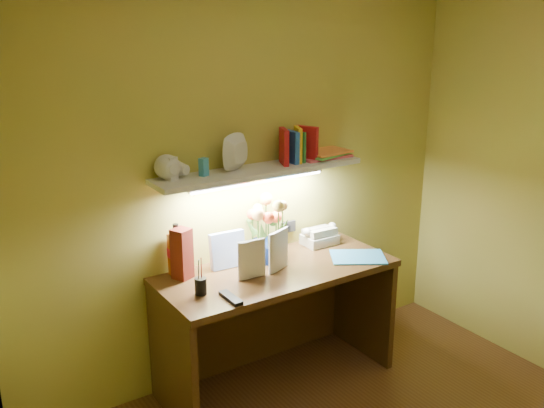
% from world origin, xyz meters
% --- Properties ---
extents(desk, '(1.40, 0.60, 0.75)m').
position_xyz_m(desk, '(0.00, 1.20, 0.38)').
color(desk, '#3B2810').
rests_on(desk, ground).
extents(flower_bouquet, '(0.24, 0.24, 0.38)m').
position_xyz_m(flower_bouquet, '(0.04, 1.36, 0.94)').
color(flower_bouquet, '#06143C').
rests_on(flower_bouquet, desk).
extents(telephone, '(0.21, 0.16, 0.13)m').
position_xyz_m(telephone, '(0.45, 1.38, 0.81)').
color(telephone, beige).
rests_on(telephone, desk).
extents(desk_clock, '(0.09, 0.07, 0.09)m').
position_xyz_m(desk_clock, '(0.52, 1.44, 0.79)').
color(desk_clock, '#B2B1B6').
rests_on(desk_clock, desk).
extents(whisky_bottle, '(0.08, 0.08, 0.30)m').
position_xyz_m(whisky_bottle, '(-0.52, 1.44, 0.90)').
color(whisky_bottle, '#B34514').
rests_on(whisky_bottle, desk).
extents(whisky_box, '(0.12, 0.12, 0.29)m').
position_xyz_m(whisky_box, '(-0.51, 1.38, 0.89)').
color(whisky_box, '#5E1A10').
rests_on(whisky_box, desk).
extents(pen_cup, '(0.08, 0.08, 0.15)m').
position_xyz_m(pen_cup, '(-0.52, 1.14, 0.83)').
color(pen_cup, black).
rests_on(pen_cup, desk).
extents(art_card, '(0.21, 0.05, 0.21)m').
position_xyz_m(art_card, '(-0.22, 1.38, 0.86)').
color(art_card, silver).
rests_on(art_card, desk).
extents(tv_remote, '(0.05, 0.18, 0.02)m').
position_xyz_m(tv_remote, '(-0.42, 1.00, 0.76)').
color(tv_remote, black).
rests_on(tv_remote, desk).
extents(blue_folder, '(0.40, 0.37, 0.01)m').
position_xyz_m(blue_folder, '(0.50, 1.07, 0.75)').
color(blue_folder, '#3791C7').
rests_on(blue_folder, desk).
extents(desk_book_a, '(0.17, 0.04, 0.23)m').
position_xyz_m(desk_book_a, '(-0.27, 1.18, 0.86)').
color(desk_book_a, beige).
rests_on(desk_book_a, desk).
extents(desk_book_b, '(0.17, 0.08, 0.24)m').
position_xyz_m(desk_book_b, '(-0.08, 1.15, 0.87)').
color(desk_book_b, silver).
rests_on(desk_book_b, desk).
extents(wall_shelf, '(1.30, 0.32, 0.24)m').
position_xyz_m(wall_shelf, '(0.01, 1.38, 1.34)').
color(wall_shelf, silver).
rests_on(wall_shelf, ground).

